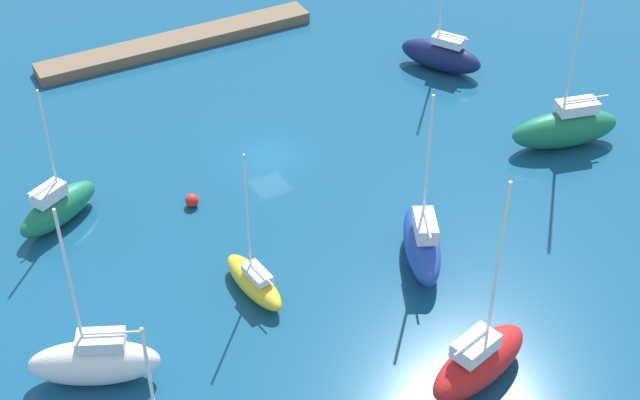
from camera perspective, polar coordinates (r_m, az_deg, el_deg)
The scene contains 10 objects.
water at distance 66.08m, azimuth -3.11°, elevation 2.61°, with size 160.00×160.00×0.00m, color navy.
pier_dock at distance 79.86m, azimuth -8.55°, elevation 9.34°, with size 23.17×2.57×0.88m, color brown.
sailboat_green_lone_south at distance 68.44m, azimuth 14.49°, elevation 4.25°, with size 8.16×4.12×15.22m.
sailboat_blue_center_basin at distance 56.81m, azimuth 6.13°, elevation -2.52°, with size 4.70×7.08×11.50m.
sailboat_navy_far_north at distance 75.97m, azimuth 7.27°, elevation 8.63°, with size 5.37×6.80×12.59m.
sailboat_white_by_breakwater at distance 51.20m, azimuth -13.34°, elevation -9.37°, with size 7.10×4.77×11.49m.
sailboat_yellow_along_channel at distance 55.04m, azimuth -3.97°, elevation -4.86°, with size 2.27×5.54×9.62m.
sailboat_red_far_south at distance 50.57m, azimuth 9.49°, elevation -9.48°, with size 7.19×4.15×12.81m.
sailboat_green_outer_mooring at distance 61.76m, azimuth -15.44°, elevation -0.41°, with size 6.24×4.49×9.60m.
mooring_buoy_red at distance 61.89m, azimuth -7.68°, elevation -0.02°, with size 0.88×0.88×0.88m, color red.
Camera 1 is at (21.93, 49.19, 38.28)m, focal length 53.43 mm.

